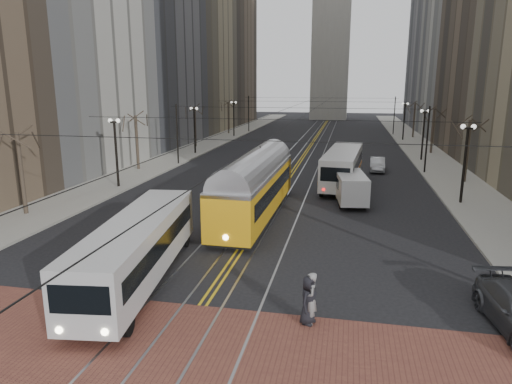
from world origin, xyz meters
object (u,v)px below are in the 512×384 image
at_px(pedestrian_a, 308,300).
at_px(pedestrian_b, 310,299).
at_px(sedan_silver, 377,164).
at_px(sedan_grey, 345,169).
at_px(streetcar, 255,192).
at_px(transit_bus, 139,251).
at_px(cargo_van, 351,189).
at_px(rear_bus, 343,168).
at_px(pedestrian_d, 76,294).

bearing_deg(pedestrian_a, pedestrian_b, -70.34).
bearing_deg(pedestrian_b, sedan_silver, 158.79).
bearing_deg(pedestrian_a, sedan_grey, 17.77).
height_order(streetcar, sedan_grey, streetcar).
bearing_deg(sedan_silver, streetcar, -113.08).
relative_size(transit_bus, pedestrian_a, 6.21).
bearing_deg(sedan_grey, cargo_van, -86.40).
distance_m(rear_bus, cargo_van, 6.46).
distance_m(streetcar, sedan_grey, 16.11).
height_order(sedan_grey, pedestrian_a, pedestrian_a).
bearing_deg(pedestrian_d, streetcar, -6.35).
xyz_separation_m(pedestrian_a, pedestrian_d, (-8.73, -1.10, -0.08)).
xyz_separation_m(sedan_silver, pedestrian_d, (-12.86, -33.05, 0.18)).
bearing_deg(pedestrian_b, transit_bus, -120.07).
bearing_deg(cargo_van, sedan_grey, 85.14).
bearing_deg(sedan_grey, streetcar, -110.00).
bearing_deg(rear_bus, pedestrian_a, -87.20).
bearing_deg(pedestrian_d, cargo_van, -19.13).
relative_size(cargo_van, pedestrian_d, 3.02).
xyz_separation_m(streetcar, pedestrian_a, (4.74, -13.45, -0.75)).
height_order(transit_bus, pedestrian_b, transit_bus).
bearing_deg(sedan_silver, transit_bus, -109.25).
distance_m(streetcar, pedestrian_b, 14.30).
distance_m(sedan_silver, pedestrian_d, 35.46).
bearing_deg(rear_bus, cargo_van, -79.05).
bearing_deg(streetcar, sedan_silver, 65.19).
relative_size(transit_bus, sedan_grey, 2.72).
height_order(rear_bus, sedan_grey, rear_bus).
distance_m(sedan_silver, pedestrian_b, 32.21).
distance_m(rear_bus, sedan_silver, 8.30).
distance_m(sedan_grey, pedestrian_b, 28.51).
relative_size(cargo_van, sedan_silver, 1.24).
bearing_deg(pedestrian_b, cargo_van, 161.60).
xyz_separation_m(streetcar, sedan_grey, (5.68, 15.05, -0.97)).
distance_m(cargo_van, pedestrian_d, 21.66).
bearing_deg(rear_bus, sedan_silver, 70.43).
relative_size(transit_bus, sedan_silver, 2.79).
height_order(rear_bus, pedestrian_b, rear_bus).
bearing_deg(pedestrian_a, pedestrian_d, 116.82).
distance_m(cargo_van, pedestrian_b, 18.07).
distance_m(transit_bus, cargo_van, 18.26).
bearing_deg(cargo_van, pedestrian_b, -102.19).
relative_size(pedestrian_b, pedestrian_d, 1.17).
bearing_deg(cargo_van, transit_bus, -128.08).
xyz_separation_m(transit_bus, pedestrian_d, (-0.98, -3.35, -0.58)).
bearing_deg(cargo_van, pedestrian_d, -125.85).
relative_size(streetcar, rear_bus, 1.22).
bearing_deg(sedan_silver, pedestrian_d, -108.71).
height_order(rear_bus, cargo_van, rear_bus).
bearing_deg(cargo_van, sedan_silver, 71.43).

